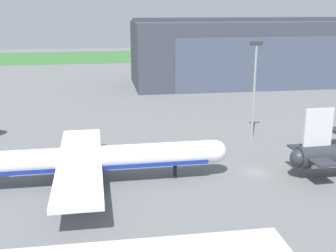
{
  "coord_description": "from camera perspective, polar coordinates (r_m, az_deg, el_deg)",
  "views": [
    {
      "loc": [
        -24.93,
        -63.88,
        26.73
      ],
      "look_at": [
        -12.15,
        17.47,
        3.67
      ],
      "focal_mm": 46.38,
      "sensor_mm": 36.0,
      "label": 1
    }
  ],
  "objects": [
    {
      "name": "ground_plane",
      "position": [
        73.6,
        11.6,
        -5.99
      ],
      "size": [
        440.0,
        440.0,
        0.0
      ],
      "primitive_type": "plane",
      "color": "slate"
    },
    {
      "name": "grass_field_strip",
      "position": [
        238.13,
        -2.9,
        9.19
      ],
      "size": [
        440.0,
        56.0,
        0.08
      ],
      "primitive_type": "cube",
      "color": "#366C34",
      "rests_on": "ground_plane"
    },
    {
      "name": "maintenance_hangar",
      "position": [
        157.19,
        13.14,
        9.45
      ],
      "size": [
        94.27,
        29.9,
        22.64
      ],
      "color": "#383D47",
      "rests_on": "ground_plane"
    },
    {
      "name": "airliner_near_left",
      "position": [
        67.5,
        -10.93,
        -4.35
      ],
      "size": [
        44.35,
        33.46,
        12.25
      ],
      "color": "white",
      "rests_on": "ground_plane"
    },
    {
      "name": "apron_light_mast",
      "position": [
        87.87,
        11.3,
        5.44
      ],
      "size": [
        2.4,
        0.5,
        19.95
      ],
      "color": "#99999E",
      "rests_on": "ground_plane"
    }
  ]
}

